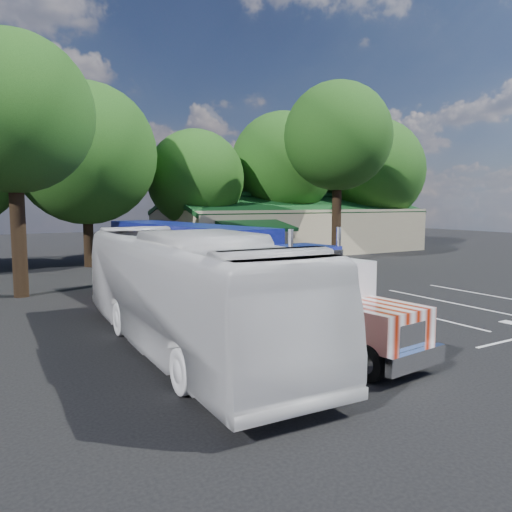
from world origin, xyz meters
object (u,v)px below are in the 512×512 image
woman (309,281)px  bicycle (254,274)px  tour_bus (185,290)px  silver_sedan (299,249)px  semi_truck (212,262)px

woman → bicycle: bearing=-27.3°
woman → tour_bus: (-8.60, -5.02, 1.11)m
bicycle → tour_bus: 13.89m
silver_sedan → semi_truck: bearing=131.3°
semi_truck → woman: bearing=3.1°
tour_bus → semi_truck: bearing=56.8°
semi_truck → woman: 5.93m
bicycle → silver_sedan: size_ratio=0.43×
semi_truck → woman: semi_truck is taller
woman → tour_bus: tour_bus is taller
semi_truck → bicycle: semi_truck is taller
semi_truck → tour_bus: (-2.92, -4.10, -0.29)m
semi_truck → tour_bus: semi_truck is taller
semi_truck → silver_sedan: (16.08, 16.20, -1.55)m
woman → tour_bus: bearing=95.1°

